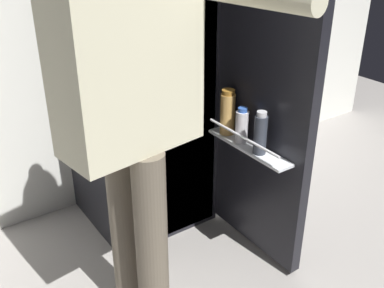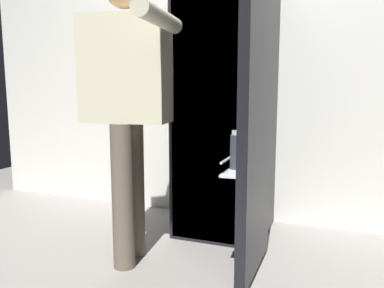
% 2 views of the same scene
% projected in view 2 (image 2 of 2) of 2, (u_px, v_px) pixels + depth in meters
% --- Properties ---
extents(ground_plane, '(6.11, 6.11, 0.00)m').
position_uv_depth(ground_plane, '(199.00, 261.00, 2.24)').
color(ground_plane, gray).
extents(kitchen_wall, '(4.40, 0.10, 2.69)m').
position_uv_depth(kitchen_wall, '(240.00, 37.00, 2.85)').
color(kitchen_wall, silver).
rests_on(kitchen_wall, ground_plane).
extents(refrigerator, '(0.64, 1.14, 1.65)m').
position_uv_depth(refrigerator, '(228.00, 112.00, 2.56)').
color(refrigerator, black).
rests_on(refrigerator, ground_plane).
extents(person, '(0.62, 0.73, 1.60)m').
position_uv_depth(person, '(128.00, 92.00, 2.11)').
color(person, '#665B4C').
rests_on(person, ground_plane).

